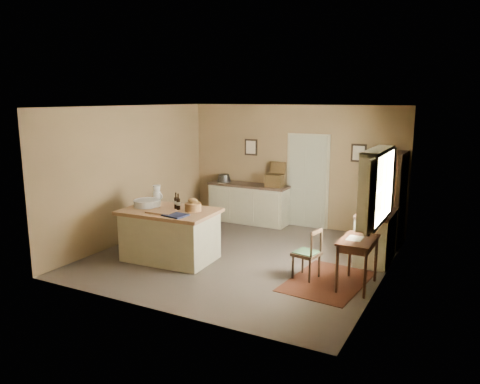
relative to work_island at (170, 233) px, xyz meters
The scene contains 16 objects.
ground 1.38m from the work_island, 34.02° to the left, with size 5.00×5.00×0.00m, color #63574C.
wall_back 3.51m from the work_island, 71.59° to the left, with size 5.00×0.10×2.70m, color olive.
wall_front 2.25m from the work_island, 58.84° to the right, with size 5.00×0.10×2.70m, color olive.
wall_left 1.82m from the work_island, 153.08° to the left, with size 0.10×5.00×2.70m, color olive.
wall_right 3.75m from the work_island, 11.46° to the left, with size 0.10×5.00×2.70m, color olive.
ceiling 2.57m from the work_island, 34.02° to the left, with size 5.00×5.00×0.00m, color silver.
door 3.54m from the work_island, 65.98° to the left, with size 0.97×0.06×2.11m, color #A2A489.
framed_prints 3.66m from the work_island, 68.32° to the left, with size 2.82×0.02×0.38m.
window 3.69m from the work_island, ahead, with size 0.25×1.99×1.12m.
work_island is the anchor object (origin of this frame).
sideboard 2.93m from the work_island, 87.80° to the left, with size 1.89×0.54×1.18m.
rug 2.88m from the work_island, ahead, with size 1.10×1.60×0.01m, color #411E0D.
writing_desk 3.29m from the work_island, ahead, with size 0.49×0.81×0.82m.
desk_chair 2.48m from the work_island, ahead, with size 0.38×0.38×0.81m, color black, non-canonical shape.
right_cabinet 3.64m from the work_island, 26.06° to the left, with size 0.58×1.04×0.99m.
shelving_unit 4.40m from the work_island, 38.53° to the left, with size 0.31×0.82×1.83m.
Camera 1 is at (3.75, -7.24, 2.85)m, focal length 35.00 mm.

